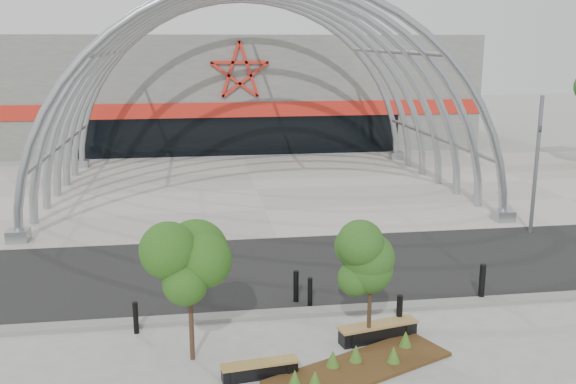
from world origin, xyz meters
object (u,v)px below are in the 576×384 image
at_px(signal_pole, 536,163).
at_px(bollard_2, 310,292).
at_px(bench_1, 378,332).
at_px(street_tree_0, 189,257).
at_px(bench_0, 260,370).
at_px(street_tree_1, 371,262).

relative_size(signal_pole, bollard_2, 6.33).
bearing_deg(bench_1, street_tree_0, -175.78).
xyz_separation_m(bench_0, bollard_2, (1.89, 3.87, 0.25)).
bearing_deg(bench_1, bollard_2, 119.62).
xyz_separation_m(bench_0, bench_1, (3.26, 1.46, 0.04)).
distance_m(signal_pole, street_tree_1, 12.51).
bearing_deg(street_tree_0, bollard_2, 38.81).
distance_m(bench_0, bench_1, 3.57).
bearing_deg(street_tree_1, bollard_2, 112.57).
relative_size(bench_1, bollard_2, 2.53).
xyz_separation_m(street_tree_0, bench_0, (1.55, -1.10, -2.47)).
distance_m(signal_pole, bench_0, 15.81).
bearing_deg(street_tree_1, bench_1, 29.35).
height_order(bench_0, bollard_2, bollard_2).
distance_m(street_tree_0, bench_0, 3.12).
bearing_deg(bench_0, street_tree_0, 144.52).
distance_m(street_tree_1, bench_1, 2.03).
xyz_separation_m(street_tree_1, bench_1, (0.30, 0.17, -2.00)).
height_order(street_tree_0, street_tree_1, street_tree_0).
distance_m(street_tree_0, bench_1, 5.41).
height_order(street_tree_1, bench_0, street_tree_1).
distance_m(street_tree_1, bollard_2, 3.32).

